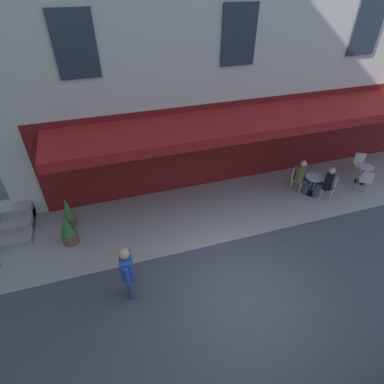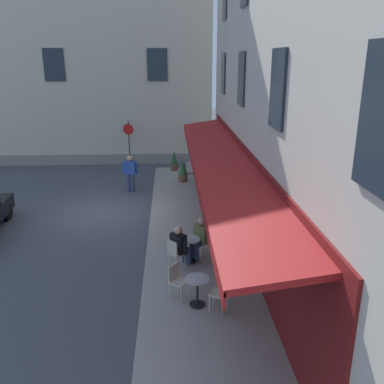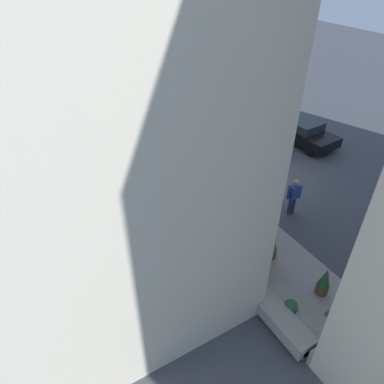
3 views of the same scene
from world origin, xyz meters
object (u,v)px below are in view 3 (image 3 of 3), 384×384
(seated_companion_in_black, at_px, (169,141))
(potted_plant_entrance_left, at_px, (324,281))
(cafe_table_mid_terrace, at_px, (167,148))
(seated_patron_in_olive, at_px, (164,149))
(potted_plant_mid_terrace, at_px, (271,246))
(potted_plant_entrance_right, at_px, (290,309))
(cafe_table_near_entrance, at_px, (148,132))
(cafe_chair_cream_back_row, at_px, (137,132))
(cafe_chair_cream_by_window, at_px, (171,142))
(potted_plant_by_steps, at_px, (253,254))
(walking_pedestrian_in_blue, at_px, (294,194))
(cafe_chair_cream_corner_left, at_px, (162,153))
(cafe_chair_cream_near_door, at_px, (159,132))
(parked_car_black, at_px, (300,130))

(seated_companion_in_black, relative_size, potted_plant_entrance_left, 1.18)
(cafe_table_mid_terrace, height_order, seated_patron_in_olive, seated_patron_in_olive)
(potted_plant_mid_terrace, xyz_separation_m, potted_plant_entrance_right, (2.29, -1.18, -0.15))
(cafe_table_near_entrance, xyz_separation_m, cafe_chair_cream_back_row, (-0.28, -0.57, 0.06))
(cafe_chair_cream_by_window, bearing_deg, potted_plant_by_steps, -8.54)
(seated_patron_in_olive, distance_m, potted_plant_mid_terrace, 8.25)
(potted_plant_mid_terrace, bearing_deg, walking_pedestrian_in_blue, 121.90)
(cafe_chair_cream_corner_left, distance_m, potted_plant_mid_terrace, 8.11)
(cafe_chair_cream_near_door, distance_m, cafe_table_mid_terrace, 1.98)
(cafe_table_near_entrance, xyz_separation_m, potted_plant_mid_terrace, (10.84, -0.00, 0.02))
(cafe_table_mid_terrace, height_order, parked_car_black, parked_car_black)
(seated_companion_in_black, bearing_deg, cafe_table_near_entrance, -169.85)
(cafe_chair_cream_back_row, height_order, cafe_chair_cream_by_window, same)
(cafe_chair_cream_corner_left, height_order, potted_plant_entrance_left, potted_plant_entrance_left)
(cafe_chair_cream_back_row, height_order, parked_car_black, parked_car_black)
(cafe_chair_cream_near_door, xyz_separation_m, seated_companion_in_black, (1.65, -0.14, 0.15))
(cafe_chair_cream_by_window, height_order, potted_plant_by_steps, potted_plant_by_steps)
(cafe_chair_cream_by_window, bearing_deg, potted_plant_entrance_left, -0.70)
(cafe_chair_cream_near_door, relative_size, seated_patron_in_olive, 0.71)
(cafe_table_mid_terrace, height_order, cafe_chair_cream_corner_left, cafe_chair_cream_corner_left)
(cafe_chair_cream_back_row, bearing_deg, parked_car_black, 59.23)
(parked_car_black, bearing_deg, seated_patron_in_olive, -104.02)
(cafe_table_near_entrance, xyz_separation_m, potted_plant_entrance_left, (12.96, 0.39, 0.05))
(potted_plant_entrance_left, bearing_deg, cafe_table_mid_terrace, -178.19)
(seated_companion_in_black, xyz_separation_m, potted_plant_entrance_right, (11.09, -1.55, -0.33))
(cafe_table_mid_terrace, xyz_separation_m, potted_plant_mid_terrace, (8.52, -0.06, 0.02))
(cafe_chair_cream_back_row, bearing_deg, potted_plant_mid_terrace, 2.91)
(cafe_chair_cream_near_door, relative_size, seated_companion_in_black, 0.70)
(cafe_chair_cream_by_window, bearing_deg, walking_pedestrian_in_blue, 14.35)
(cafe_table_mid_terrace, xyz_separation_m, parked_car_black, (2.22, 7.46, 0.22))
(potted_plant_entrance_left, xyz_separation_m, potted_plant_entrance_right, (0.16, -1.57, -0.17))
(cafe_table_near_entrance, distance_m, seated_patron_in_olive, 2.61)
(potted_plant_entrance_right, bearing_deg, cafe_chair_cream_near_door, 172.45)
(cafe_table_near_entrance, height_order, seated_patron_in_olive, seated_patron_in_olive)
(potted_plant_by_steps, height_order, potted_plant_mid_terrace, potted_plant_by_steps)
(seated_patron_in_olive, bearing_deg, cafe_chair_cream_corner_left, -47.27)
(cafe_chair_cream_back_row, distance_m, potted_plant_entrance_left, 13.28)
(parked_car_black, bearing_deg, cafe_table_mid_terrace, -106.59)
(cafe_table_near_entrance, height_order, cafe_table_mid_terrace, same)
(cafe_table_near_entrance, distance_m, potted_plant_by_steps, 10.85)
(cafe_chair_cream_near_door, bearing_deg, cafe_chair_cream_back_row, -121.55)
(seated_patron_in_olive, bearing_deg, cafe_table_mid_terrace, 132.73)
(cafe_chair_cream_by_window, bearing_deg, seated_companion_in_black, -48.36)
(cafe_chair_cream_corner_left, distance_m, potted_plant_by_steps, 8.09)
(potted_plant_by_steps, bearing_deg, cafe_chair_cream_by_window, 171.46)
(cafe_chair_cream_corner_left, bearing_deg, seated_companion_in_black, 132.30)
(cafe_chair_cream_back_row, xyz_separation_m, cafe_chair_cream_by_window, (2.17, 1.09, 0.00))
(potted_plant_mid_terrace, relative_size, parked_car_black, 0.24)
(cafe_table_near_entrance, relative_size, potted_plant_mid_terrace, 0.71)
(cafe_chair_cream_near_door, height_order, seated_patron_in_olive, seated_patron_in_olive)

